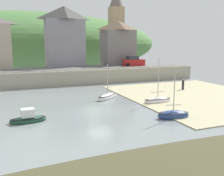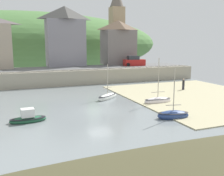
{
  "view_description": "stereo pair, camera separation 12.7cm",
  "coord_description": "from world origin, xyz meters",
  "px_view_note": "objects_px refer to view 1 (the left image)",
  "views": [
    {
      "loc": [
        -8.78,
        -25.16,
        7.04
      ],
      "look_at": [
        1.97,
        1.53,
        1.94
      ],
      "focal_mm": 42.14,
      "sensor_mm": 36.0,
      "label": 1
    },
    {
      "loc": [
        -8.66,
        -25.2,
        7.04
      ],
      "look_at": [
        1.97,
        1.53,
        1.94
      ],
      "focal_mm": 42.14,
      "sensor_mm": 36.0,
      "label": 2
    }
  ],
  "objects_px": {
    "waterfront_building_centre": "(65,36)",
    "rowboat_small_beached": "(173,115)",
    "waterfront_building_right": "(118,42)",
    "sailboat_tall_mast": "(158,101)",
    "person_on_slipway": "(183,84)",
    "church_with_spire": "(116,24)",
    "motorboat_with_cabin": "(108,97)",
    "parked_car_near_slipway": "(133,62)",
    "sailboat_white_hull": "(28,118)"
  },
  "relations": [
    {
      "from": "motorboat_with_cabin",
      "to": "parked_car_near_slipway",
      "type": "bearing_deg",
      "value": 17.67
    },
    {
      "from": "rowboat_small_beached",
      "to": "sailboat_tall_mast",
      "type": "height_order",
      "value": "sailboat_tall_mast"
    },
    {
      "from": "parked_car_near_slipway",
      "to": "person_on_slipway",
      "type": "relative_size",
      "value": 2.62
    },
    {
      "from": "church_with_spire",
      "to": "parked_car_near_slipway",
      "type": "distance_m",
      "value": 11.4
    },
    {
      "from": "waterfront_building_centre",
      "to": "sailboat_white_hull",
      "type": "height_order",
      "value": "waterfront_building_centre"
    },
    {
      "from": "sailboat_white_hull",
      "to": "church_with_spire",
      "type": "bearing_deg",
      "value": 52.58
    },
    {
      "from": "motorboat_with_cabin",
      "to": "sailboat_tall_mast",
      "type": "bearing_deg",
      "value": -80.28
    },
    {
      "from": "person_on_slipway",
      "to": "motorboat_with_cabin",
      "type": "bearing_deg",
      "value": -173.93
    },
    {
      "from": "motorboat_with_cabin",
      "to": "waterfront_building_centre",
      "type": "bearing_deg",
      "value": 55.79
    },
    {
      "from": "parked_car_near_slipway",
      "to": "rowboat_small_beached",
      "type": "bearing_deg",
      "value": -103.5
    },
    {
      "from": "waterfront_building_right",
      "to": "sailboat_tall_mast",
      "type": "bearing_deg",
      "value": -102.67
    },
    {
      "from": "church_with_spire",
      "to": "rowboat_small_beached",
      "type": "xyz_separation_m",
      "value": [
        -8.77,
        -34.6,
        -10.48
      ]
    },
    {
      "from": "person_on_slipway",
      "to": "rowboat_small_beached",
      "type": "bearing_deg",
      "value": -130.14
    },
    {
      "from": "sailboat_tall_mast",
      "to": "rowboat_small_beached",
      "type": "bearing_deg",
      "value": -107.27
    },
    {
      "from": "motorboat_with_cabin",
      "to": "sailboat_white_hull",
      "type": "relative_size",
      "value": 1.39
    },
    {
      "from": "waterfront_building_centre",
      "to": "sailboat_tall_mast",
      "type": "xyz_separation_m",
      "value": [
        5.36,
        -24.84,
        -7.78
      ]
    },
    {
      "from": "rowboat_small_beached",
      "to": "person_on_slipway",
      "type": "relative_size",
      "value": 3.01
    },
    {
      "from": "church_with_spire",
      "to": "waterfront_building_centre",
      "type": "bearing_deg",
      "value": -161.93
    },
    {
      "from": "rowboat_small_beached",
      "to": "parked_car_near_slipway",
      "type": "distance_m",
      "value": 27.72
    },
    {
      "from": "waterfront_building_right",
      "to": "person_on_slipway",
      "type": "relative_size",
      "value": 5.48
    },
    {
      "from": "waterfront_building_right",
      "to": "parked_car_near_slipway",
      "type": "relative_size",
      "value": 2.09
    },
    {
      "from": "church_with_spire",
      "to": "person_on_slipway",
      "type": "relative_size",
      "value": 10.08
    },
    {
      "from": "waterfront_building_right",
      "to": "parked_car_near_slipway",
      "type": "bearing_deg",
      "value": -72.55
    },
    {
      "from": "motorboat_with_cabin",
      "to": "parked_car_near_slipway",
      "type": "height_order",
      "value": "parked_car_near_slipway"
    },
    {
      "from": "church_with_spire",
      "to": "motorboat_with_cabin",
      "type": "relative_size",
      "value": 3.62
    },
    {
      "from": "waterfront_building_right",
      "to": "person_on_slipway",
      "type": "bearing_deg",
      "value": -83.51
    },
    {
      "from": "church_with_spire",
      "to": "rowboat_small_beached",
      "type": "bearing_deg",
      "value": -104.23
    },
    {
      "from": "waterfront_building_centre",
      "to": "person_on_slipway",
      "type": "relative_size",
      "value": 6.89
    },
    {
      "from": "waterfront_building_right",
      "to": "motorboat_with_cabin",
      "type": "relative_size",
      "value": 1.97
    },
    {
      "from": "rowboat_small_beached",
      "to": "parked_car_near_slipway",
      "type": "bearing_deg",
      "value": 84.75
    },
    {
      "from": "sailboat_white_hull",
      "to": "sailboat_tall_mast",
      "type": "height_order",
      "value": "sailboat_tall_mast"
    },
    {
      "from": "sailboat_tall_mast",
      "to": "parked_car_near_slipway",
      "type": "xyz_separation_m",
      "value": [
        7.0,
        20.34,
        2.89
      ]
    },
    {
      "from": "motorboat_with_cabin",
      "to": "rowboat_small_beached",
      "type": "height_order",
      "value": "rowboat_small_beached"
    },
    {
      "from": "motorboat_with_cabin",
      "to": "person_on_slipway",
      "type": "bearing_deg",
      "value": -30.41
    },
    {
      "from": "motorboat_with_cabin",
      "to": "person_on_slipway",
      "type": "relative_size",
      "value": 2.79
    },
    {
      "from": "waterfront_building_centre",
      "to": "church_with_spire",
      "type": "height_order",
      "value": "church_with_spire"
    },
    {
      "from": "waterfront_building_centre",
      "to": "rowboat_small_beached",
      "type": "xyz_separation_m",
      "value": [
        3.49,
        -30.6,
        -7.78
      ]
    },
    {
      "from": "motorboat_with_cabin",
      "to": "parked_car_near_slipway",
      "type": "xyz_separation_m",
      "value": [
        11.54,
        15.98,
        2.92
      ]
    },
    {
      "from": "parked_car_near_slipway",
      "to": "person_on_slipway",
      "type": "distance_m",
      "value": 14.86
    },
    {
      "from": "waterfront_building_right",
      "to": "church_with_spire",
      "type": "height_order",
      "value": "church_with_spire"
    },
    {
      "from": "church_with_spire",
      "to": "sailboat_white_hull",
      "type": "height_order",
      "value": "church_with_spire"
    },
    {
      "from": "sailboat_tall_mast",
      "to": "parked_car_near_slipway",
      "type": "height_order",
      "value": "sailboat_tall_mast"
    },
    {
      "from": "motorboat_with_cabin",
      "to": "rowboat_small_beached",
      "type": "xyz_separation_m",
      "value": [
        2.67,
        -10.12,
        0.03
      ]
    },
    {
      "from": "motorboat_with_cabin",
      "to": "sailboat_tall_mast",
      "type": "height_order",
      "value": "sailboat_tall_mast"
    },
    {
      "from": "rowboat_small_beached",
      "to": "parked_car_near_slipway",
      "type": "xyz_separation_m",
      "value": [
        8.87,
        26.1,
        2.89
      ]
    },
    {
      "from": "waterfront_building_centre",
      "to": "rowboat_small_beached",
      "type": "height_order",
      "value": "waterfront_building_centre"
    },
    {
      "from": "waterfront_building_centre",
      "to": "person_on_slipway",
      "type": "height_order",
      "value": "waterfront_building_centre"
    },
    {
      "from": "waterfront_building_centre",
      "to": "sailboat_white_hull",
      "type": "bearing_deg",
      "value": -108.85
    },
    {
      "from": "waterfront_building_centre",
      "to": "sailboat_white_hull",
      "type": "distance_m",
      "value": 29.32
    },
    {
      "from": "waterfront_building_right",
      "to": "church_with_spire",
      "type": "relative_size",
      "value": 0.54
    }
  ]
}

